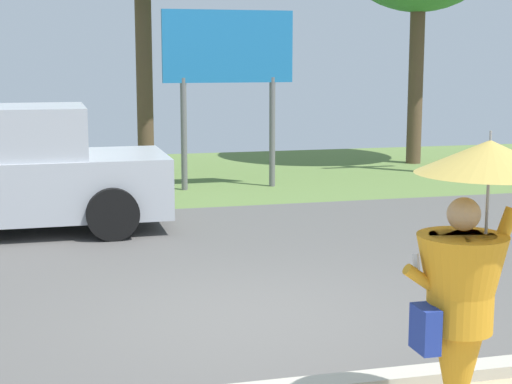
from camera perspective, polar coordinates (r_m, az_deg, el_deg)
name	(u,v)px	position (r m, az deg, el deg)	size (l,w,h in m)	color
ground_plane	(195,253)	(11.11, -4.28, -4.32)	(40.00, 22.00, 0.20)	#565451
monk_pedestrian	(466,288)	(5.56, 14.54, -6.58)	(1.06, 0.97, 2.13)	orange
roadside_billboard	(228,60)	(16.06, -1.97, 9.30)	(2.60, 0.12, 3.50)	slate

